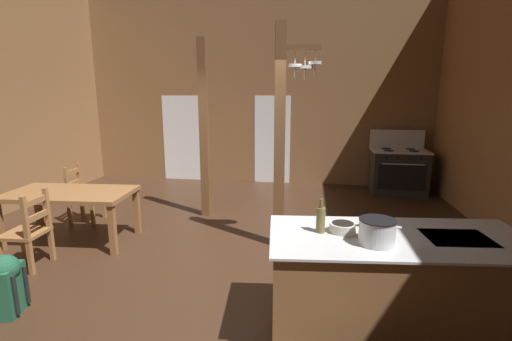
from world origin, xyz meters
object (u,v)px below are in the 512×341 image
(stove_range, at_px, (398,171))
(ladderback_chair_by_post, at_px, (83,195))
(kitchen_island, at_px, (395,286))
(backpack, at_px, (6,283))
(bottle_tall_on_counter, at_px, (321,219))
(stockpot_on_counter, at_px, (377,232))
(mixing_bowl_on_counter, at_px, (343,227))
(ladderback_chair_near_window, at_px, (28,232))
(dining_table, at_px, (70,198))

(stove_range, distance_m, ladderback_chair_by_post, 6.16)
(stove_range, bearing_deg, kitchen_island, -102.81)
(kitchen_island, relative_size, ladderback_chair_by_post, 2.36)
(backpack, xyz_separation_m, bottle_tall_on_counter, (2.93, 0.23, 0.72))
(kitchen_island, height_order, stockpot_on_counter, stockpot_on_counter)
(kitchen_island, bearing_deg, mixing_bowl_on_counter, 176.47)
(stove_range, bearing_deg, ladderback_chair_by_post, -154.55)
(kitchen_island, distance_m, mixing_bowl_on_counter, 0.68)
(kitchen_island, xyz_separation_m, stove_range, (1.12, 4.91, 0.03))
(ladderback_chair_near_window, relative_size, mixing_bowl_on_counter, 4.18)
(kitchen_island, relative_size, stove_range, 1.70)
(backpack, relative_size, stockpot_on_counter, 1.66)
(ladderback_chair_by_post, height_order, stockpot_on_counter, stockpot_on_counter)
(dining_table, xyz_separation_m, bottle_tall_on_counter, (3.43, -1.47, 0.38))
(ladderback_chair_near_window, distance_m, bottle_tall_on_counter, 3.55)
(kitchen_island, xyz_separation_m, stockpot_on_counter, (-0.22, -0.19, 0.56))
(mixing_bowl_on_counter, bearing_deg, ladderback_chair_near_window, 170.01)
(ladderback_chair_near_window, relative_size, backpack, 1.59)
(ladderback_chair_near_window, height_order, backpack, ladderback_chair_near_window)
(ladderback_chair_by_post, relative_size, stockpot_on_counter, 2.64)
(mixing_bowl_on_counter, xyz_separation_m, bottle_tall_on_counter, (-0.19, -0.03, 0.08))
(ladderback_chair_by_post, distance_m, bottle_tall_on_counter, 4.45)
(backpack, bearing_deg, bottle_tall_on_counter, 4.53)
(stove_range, xyz_separation_m, ladderback_chair_by_post, (-5.56, -2.65, -0.03))
(mixing_bowl_on_counter, height_order, bottle_tall_on_counter, bottle_tall_on_counter)
(kitchen_island, xyz_separation_m, mixing_bowl_on_counter, (-0.46, 0.03, 0.50))
(ladderback_chair_by_post, bearing_deg, backpack, -70.99)
(ladderback_chair_by_post, xyz_separation_m, backpack, (0.86, -2.50, -0.14))
(dining_table, distance_m, backpack, 1.81)
(kitchen_island, bearing_deg, ladderback_chair_near_window, 170.73)
(ladderback_chair_near_window, bearing_deg, stockpot_on_counter, -12.53)
(stockpot_on_counter, bearing_deg, kitchen_island, 41.26)
(stove_range, relative_size, ladderback_chair_by_post, 1.39)
(stove_range, relative_size, stockpot_on_counter, 3.67)
(ladderback_chair_by_post, height_order, bottle_tall_on_counter, bottle_tall_on_counter)
(stove_range, relative_size, dining_table, 0.75)
(ladderback_chair_near_window, xyz_separation_m, backpack, (0.51, -0.90, -0.14))
(stockpot_on_counter, xyz_separation_m, mixing_bowl_on_counter, (-0.24, 0.22, -0.06))
(backpack, bearing_deg, ladderback_chair_by_post, 109.01)
(kitchen_island, relative_size, dining_table, 1.28)
(backpack, distance_m, mixing_bowl_on_counter, 3.20)
(backpack, bearing_deg, ladderback_chair_near_window, 119.31)
(ladderback_chair_near_window, xyz_separation_m, bottle_tall_on_counter, (3.44, -0.67, 0.58))
(dining_table, bearing_deg, mixing_bowl_on_counter, -21.64)
(stockpot_on_counter, relative_size, mixing_bowl_on_counter, 1.58)
(kitchen_island, height_order, mixing_bowl_on_counter, mixing_bowl_on_counter)
(stove_range, xyz_separation_m, ladderback_chair_near_window, (-5.21, -4.24, -0.03))
(stove_range, distance_m, stockpot_on_counter, 5.30)
(ladderback_chair_near_window, xyz_separation_m, ladderback_chair_by_post, (-0.35, 1.59, 0.00))
(bottle_tall_on_counter, bearing_deg, stockpot_on_counter, -23.54)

